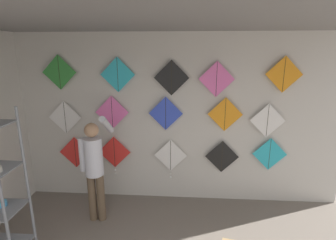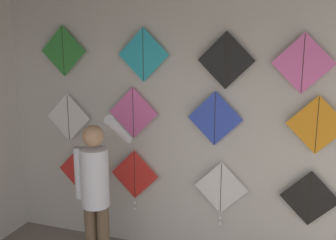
{
  "view_description": "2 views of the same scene",
  "coord_description": "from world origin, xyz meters",
  "px_view_note": "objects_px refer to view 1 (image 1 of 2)",
  "views": [
    {
      "loc": [
        0.29,
        -0.8,
        2.51
      ],
      "look_at": [
        0.02,
        3.05,
        1.49
      ],
      "focal_mm": 28.0,
      "sensor_mm": 36.0,
      "label": 1
    },
    {
      "loc": [
        0.67,
        -0.31,
        2.28
      ],
      "look_at": [
        -0.45,
        3.05,
        1.54
      ],
      "focal_mm": 40.0,
      "sensor_mm": 36.0,
      "label": 2
    }
  ],
  "objects_px": {
    "kite_11": "(118,75)",
    "shopkeeper": "(94,163)",
    "kite_13": "(217,79)",
    "kite_12": "(172,78)",
    "kite_2": "(171,157)",
    "kite_7": "(166,113)",
    "kite_8": "(225,114)",
    "kite_9": "(268,121)",
    "kite_0": "(75,152)",
    "kite_1": "(114,153)",
    "kite_4": "(270,154)",
    "kite_5": "(65,118)",
    "kite_14": "(284,74)",
    "kite_10": "(59,72)",
    "kite_3": "(222,157)",
    "kite_6": "(112,112)"
  },
  "relations": [
    {
      "from": "kite_11",
      "to": "shopkeeper",
      "type": "bearing_deg",
      "value": -110.43
    },
    {
      "from": "kite_13",
      "to": "kite_12",
      "type": "bearing_deg",
      "value": 180.0
    },
    {
      "from": "kite_2",
      "to": "kite_7",
      "type": "bearing_deg",
      "value": 179.52
    },
    {
      "from": "kite_2",
      "to": "kite_8",
      "type": "distance_m",
      "value": 1.14
    },
    {
      "from": "shopkeeper",
      "to": "kite_11",
      "type": "bearing_deg",
      "value": 67.46
    },
    {
      "from": "kite_12",
      "to": "kite_13",
      "type": "relative_size",
      "value": 1.0
    },
    {
      "from": "kite_7",
      "to": "kite_8",
      "type": "xyz_separation_m",
      "value": [
        0.95,
        0.0,
        -0.0
      ]
    },
    {
      "from": "kite_2",
      "to": "kite_9",
      "type": "height_order",
      "value": "kite_9"
    },
    {
      "from": "kite_7",
      "to": "kite_0",
      "type": "bearing_deg",
      "value": 180.0
    },
    {
      "from": "kite_1",
      "to": "kite_4",
      "type": "xyz_separation_m",
      "value": [
        2.58,
        0.0,
        0.06
      ]
    },
    {
      "from": "kite_5",
      "to": "kite_7",
      "type": "height_order",
      "value": "kite_7"
    },
    {
      "from": "kite_11",
      "to": "kite_14",
      "type": "distance_m",
      "value": 2.55
    },
    {
      "from": "kite_9",
      "to": "shopkeeper",
      "type": "bearing_deg",
      "value": -166.14
    },
    {
      "from": "kite_7",
      "to": "kite_4",
      "type": "bearing_deg",
      "value": 0.0
    },
    {
      "from": "kite_2",
      "to": "kite_13",
      "type": "xyz_separation_m",
      "value": [
        0.71,
        0.0,
        1.3
      ]
    },
    {
      "from": "kite_0",
      "to": "kite_5",
      "type": "distance_m",
      "value": 0.63
    },
    {
      "from": "kite_4",
      "to": "kite_8",
      "type": "distance_m",
      "value": 1.0
    },
    {
      "from": "kite_7",
      "to": "kite_14",
      "type": "relative_size",
      "value": 1.0
    },
    {
      "from": "kite_1",
      "to": "kite_10",
      "type": "xyz_separation_m",
      "value": [
        -0.82,
        0.0,
        1.36
      ]
    },
    {
      "from": "shopkeeper",
      "to": "kite_9",
      "type": "bearing_deg",
      "value": 11.76
    },
    {
      "from": "kite_3",
      "to": "kite_7",
      "type": "distance_m",
      "value": 1.18
    },
    {
      "from": "kite_8",
      "to": "kite_13",
      "type": "height_order",
      "value": "kite_13"
    },
    {
      "from": "kite_3",
      "to": "kite_9",
      "type": "bearing_deg",
      "value": 0.0
    },
    {
      "from": "kite_3",
      "to": "kite_9",
      "type": "distance_m",
      "value": 0.93
    },
    {
      "from": "kite_6",
      "to": "kite_2",
      "type": "bearing_deg",
      "value": -0.04
    },
    {
      "from": "kite_10",
      "to": "kite_14",
      "type": "height_order",
      "value": "kite_10"
    },
    {
      "from": "kite_5",
      "to": "kite_12",
      "type": "height_order",
      "value": "kite_12"
    },
    {
      "from": "kite_8",
      "to": "kite_14",
      "type": "height_order",
      "value": "kite_14"
    },
    {
      "from": "kite_0",
      "to": "kite_13",
      "type": "bearing_deg",
      "value": 0.0
    },
    {
      "from": "kite_7",
      "to": "kite_1",
      "type": "bearing_deg",
      "value": -179.96
    },
    {
      "from": "kite_3",
      "to": "kite_7",
      "type": "height_order",
      "value": "kite_7"
    },
    {
      "from": "kite_13",
      "to": "kite_10",
      "type": "bearing_deg",
      "value": 180.0
    },
    {
      "from": "kite_2",
      "to": "kite_12",
      "type": "height_order",
      "value": "kite_12"
    },
    {
      "from": "kite_1",
      "to": "kite_5",
      "type": "bearing_deg",
      "value": 179.95
    },
    {
      "from": "kite_2",
      "to": "kite_12",
      "type": "distance_m",
      "value": 1.32
    },
    {
      "from": "kite_0",
      "to": "kite_3",
      "type": "relative_size",
      "value": 1.0
    },
    {
      "from": "kite_8",
      "to": "kite_12",
      "type": "relative_size",
      "value": 1.0
    },
    {
      "from": "kite_9",
      "to": "kite_14",
      "type": "xyz_separation_m",
      "value": [
        0.17,
        0.0,
        0.72
      ]
    },
    {
      "from": "kite_0",
      "to": "kite_12",
      "type": "xyz_separation_m",
      "value": [
        1.66,
        0.0,
        1.29
      ]
    },
    {
      "from": "kite_0",
      "to": "kite_14",
      "type": "bearing_deg",
      "value": 0.0
    },
    {
      "from": "kite_1",
      "to": "kite_8",
      "type": "distance_m",
      "value": 1.96
    },
    {
      "from": "kite_9",
      "to": "kite_11",
      "type": "height_order",
      "value": "kite_11"
    },
    {
      "from": "kite_7",
      "to": "kite_10",
      "type": "height_order",
      "value": "kite_10"
    },
    {
      "from": "kite_7",
      "to": "kite_12",
      "type": "bearing_deg",
      "value": 0.0
    },
    {
      "from": "kite_5",
      "to": "kite_7",
      "type": "bearing_deg",
      "value": 0.0
    },
    {
      "from": "kite_2",
      "to": "kite_3",
      "type": "height_order",
      "value": "kite_3"
    },
    {
      "from": "kite_13",
      "to": "kite_11",
      "type": "bearing_deg",
      "value": 180.0
    },
    {
      "from": "kite_5",
      "to": "kite_10",
      "type": "distance_m",
      "value": 0.74
    },
    {
      "from": "kite_6",
      "to": "shopkeeper",
      "type": "bearing_deg",
      "value": -100.23
    },
    {
      "from": "kite_1",
      "to": "kite_11",
      "type": "distance_m",
      "value": 1.34
    }
  ]
}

